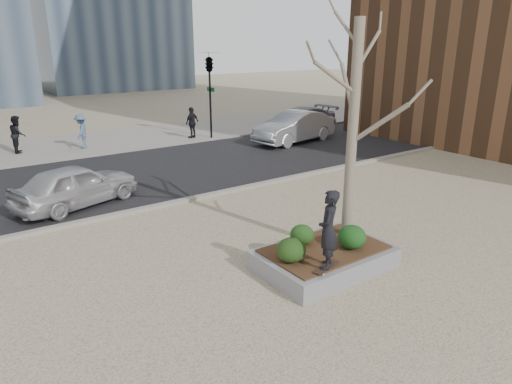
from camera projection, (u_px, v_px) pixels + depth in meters
ground at (290, 280)px, 10.03m from camera, size 120.00×120.00×0.00m
street at (126, 176)px, 17.75m from camera, size 60.00×8.00×0.02m
far_sidewalk at (77, 145)px, 23.17m from camera, size 60.00×6.00×0.02m
planter at (324, 258)px, 10.51m from camera, size 3.00×2.00×0.45m
planter_mulch at (324, 249)px, 10.43m from camera, size 2.70×1.70×0.04m
sycamore_tree at (355, 98)px, 10.18m from camera, size 2.80×2.80×6.60m
shrub_left at (291, 250)px, 9.71m from camera, size 0.62×0.62×0.53m
shrub_middle at (302, 235)px, 10.56m from camera, size 0.56×0.56×0.47m
shrub_right at (352, 237)px, 10.35m from camera, size 0.64×0.64×0.54m
skateboard at (326, 268)px, 9.50m from camera, size 0.80×0.42×0.08m
skateboarder at (328, 229)px, 9.23m from camera, size 0.72×0.70×1.67m
police_car at (76, 185)px, 14.33m from camera, size 4.23×2.72×1.34m
car_silver at (295, 127)px, 23.56m from camera, size 4.96×2.34×1.57m
car_third at (299, 120)px, 26.04m from camera, size 5.03×2.37×1.42m
pedestrian_a at (18, 134)px, 21.29m from camera, size 0.81×0.96×1.73m
pedestrian_b at (82, 131)px, 22.11m from camera, size 1.07×1.24×1.67m
pedestrian_c at (192, 123)px, 24.56m from camera, size 1.06×0.75×1.66m
traffic_light_far at (210, 96)px, 24.20m from camera, size 0.60×2.48×4.50m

